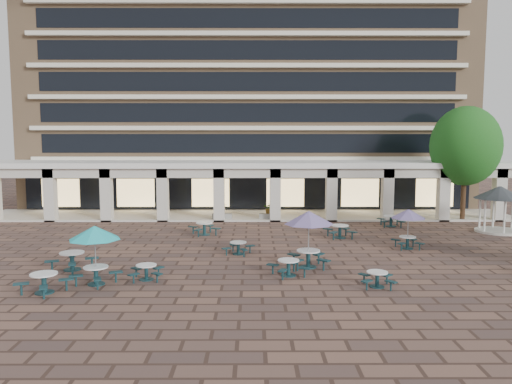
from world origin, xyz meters
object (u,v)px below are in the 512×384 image
picnic_table_1 (146,271)px  gazebo (500,198)px  picnic_table_2 (288,266)px  planter_left (222,213)px  planter_right (269,212)px

picnic_table_1 → gazebo: (21.02, 11.24, 1.90)m
picnic_table_1 → picnic_table_2: bearing=-1.2°
picnic_table_1 → gazebo: gazebo is taller
picnic_table_2 → gazebo: gazebo is taller
gazebo → picnic_table_2: bearing=-144.2°
gazebo → planter_left: gazebo is taller
picnic_table_1 → picnic_table_2: (6.31, 0.63, 0.04)m
gazebo → planter_right: size_ratio=2.19×
picnic_table_1 → gazebo: 23.92m
picnic_table_2 → planter_left: bearing=83.0°
picnic_table_2 → planter_right: size_ratio=1.33×
gazebo → picnic_table_1: bearing=-151.9°
picnic_table_1 → gazebo: size_ratio=0.50×
picnic_table_2 → planter_right: 15.64m
picnic_table_1 → planter_left: bearing=75.0°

